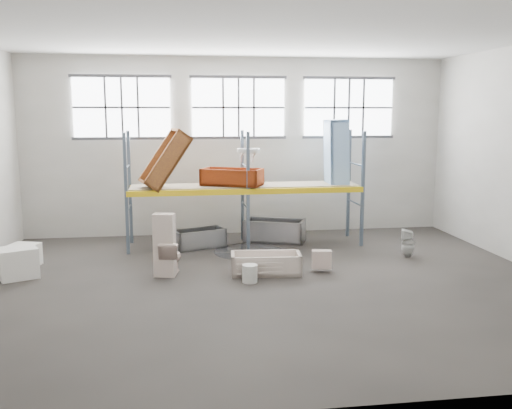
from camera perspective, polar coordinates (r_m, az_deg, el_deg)
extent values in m
cube|color=#403B37|center=(11.74, 1.06, -8.19)|extent=(12.00, 10.00, 0.10)
cube|color=silver|center=(11.30, 1.14, 17.29)|extent=(12.00, 10.00, 0.10)
cube|color=#AEABA1|center=(16.23, -1.81, 5.86)|extent=(12.00, 0.10, 5.00)
cube|color=#A9A69D|center=(6.34, 8.52, 0.28)|extent=(12.00, 0.10, 5.00)
cube|color=white|center=(16.04, -13.37, 9.51)|extent=(2.60, 0.04, 1.60)
cube|color=white|center=(16.09, -1.78, 9.75)|extent=(2.60, 0.04, 1.60)
cube|color=white|center=(16.75, 9.31, 9.62)|extent=(2.60, 0.04, 1.60)
cube|color=slate|center=(14.14, -12.96, 1.03)|extent=(0.08, 0.08, 3.00)
cube|color=slate|center=(15.32, -12.60, 1.67)|extent=(0.08, 0.08, 3.00)
cube|color=slate|center=(14.20, -0.81, 1.31)|extent=(0.08, 0.08, 3.00)
cube|color=slate|center=(15.38, -1.39, 1.93)|extent=(0.08, 0.08, 3.00)
cube|color=slate|center=(14.89, 10.72, 1.52)|extent=(0.08, 0.08, 3.00)
cube|color=slate|center=(16.02, 9.33, 2.10)|extent=(0.08, 0.08, 3.00)
cube|color=yellow|center=(14.20, -0.81, 1.31)|extent=(6.00, 0.10, 0.14)
cube|color=yellow|center=(15.38, -1.39, 1.93)|extent=(6.00, 0.10, 0.14)
cube|color=gray|center=(14.78, -1.11, 1.94)|extent=(5.90, 1.10, 0.03)
cylinder|color=black|center=(14.30, -0.69, -4.76)|extent=(1.80, 1.80, 0.00)
cube|color=beige|center=(12.55, 6.64, -5.52)|extent=(0.45, 0.28, 0.40)
imported|color=beige|center=(12.34, 3.30, -6.31)|extent=(0.59, 0.59, 0.16)
imported|color=beige|center=(12.43, -8.57, -5.28)|extent=(0.55, 0.79, 0.74)
cube|color=beige|center=(12.22, -9.21, -4.06)|extent=(0.49, 0.38, 1.36)
imported|color=silver|center=(14.20, 15.08, -3.77)|extent=(0.40, 0.40, 0.69)
imported|color=silver|center=(14.38, -0.76, 3.79)|extent=(0.64, 0.52, 0.52)
cylinder|color=silver|center=(11.75, -0.62, -6.98)|extent=(0.33, 0.33, 0.37)
cube|color=white|center=(13.05, -22.90, -5.44)|extent=(0.96, 0.90, 0.65)
cube|color=silver|center=(13.94, -22.43, -4.78)|extent=(0.77, 0.77, 0.51)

